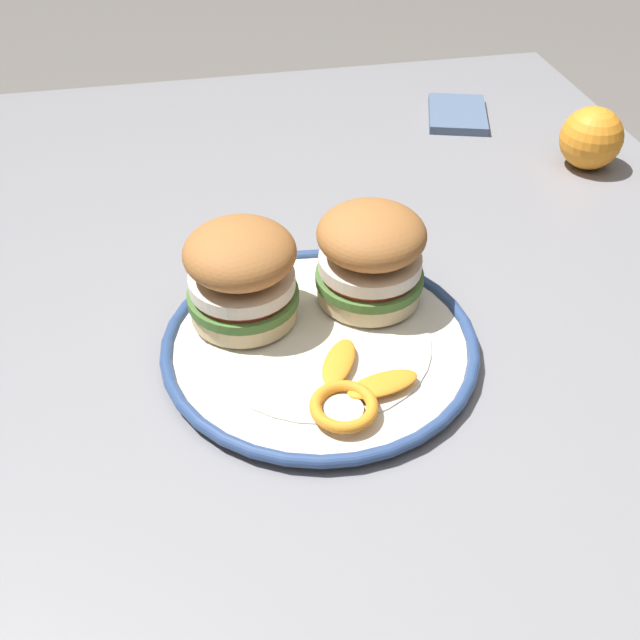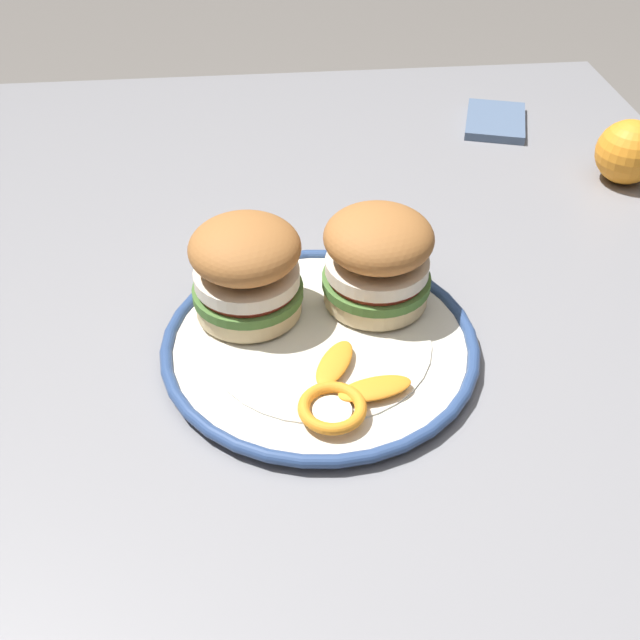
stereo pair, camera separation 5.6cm
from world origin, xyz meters
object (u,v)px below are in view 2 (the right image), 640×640
at_px(dinner_plate, 320,344).
at_px(whole_orange, 628,152).
at_px(sandwich_half_left, 246,268).
at_px(sandwich_half_right, 378,258).
at_px(dining_table, 332,429).

relative_size(dinner_plate, whole_orange, 3.74).
height_order(sandwich_half_left, sandwich_half_right, same).
bearing_deg(whole_orange, dining_table, 127.83).
xyz_separation_m(sandwich_half_left, whole_orange, (0.24, -0.49, -0.03)).
height_order(sandwich_half_left, whole_orange, sandwich_half_left).
bearing_deg(dinner_plate, whole_orange, -55.35).
bearing_deg(dinner_plate, sandwich_half_left, 52.71).
bearing_deg(whole_orange, sandwich_half_left, 116.35).
bearing_deg(sandwich_half_left, sandwich_half_right, -87.76).
distance_m(dining_table, whole_orange, 0.54).
bearing_deg(sandwich_half_right, dining_table, 148.02).
xyz_separation_m(dining_table, whole_orange, (0.32, -0.42, 0.12)).
relative_size(dining_table, whole_orange, 17.77).
distance_m(sandwich_half_left, whole_orange, 0.55).
height_order(dinner_plate, whole_orange, whole_orange).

